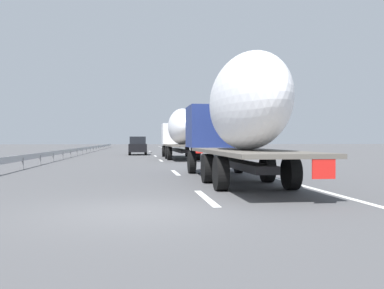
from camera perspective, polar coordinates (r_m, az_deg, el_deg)
name	(u,v)px	position (r m, az deg, el deg)	size (l,w,h in m)	color
ground_plane	(137,154)	(49.04, -7.39, -1.24)	(260.00, 260.00, 0.00)	#4C4C4F
lane_stripe_0	(206,198)	(11.27, 1.90, -7.15)	(3.20, 0.20, 0.01)	white
lane_stripe_1	(176,173)	(20.00, -2.20, -3.79)	(3.20, 0.20, 0.01)	white
lane_stripe_2	(161,160)	(32.30, -4.19, -2.15)	(3.20, 0.20, 0.01)	white
lane_stripe_3	(155,156)	(41.99, -4.93, -1.53)	(3.20, 0.20, 0.01)	white
lane_stripe_4	(152,153)	(52.84, -5.43, -1.11)	(3.20, 0.20, 0.01)	white
lane_stripe_5	(151,153)	(53.28, -5.45, -1.09)	(3.20, 0.20, 0.01)	white
lane_stripe_6	(150,151)	(60.56, -5.68, -0.90)	(3.20, 0.20, 0.01)	white
lane_stripe_7	(147,149)	(80.59, -6.11, -0.55)	(3.20, 0.20, 0.01)	white
edge_line_right	(180,152)	(54.32, -1.57, -1.06)	(110.00, 0.20, 0.01)	white
truck_lead	(180,131)	(35.55, -1.57, 1.86)	(12.87, 2.55, 4.07)	silver
truck_trailing	(238,114)	(15.36, 6.20, 4.11)	(12.40, 2.55, 4.37)	navy
car_blue_sedan	(136,143)	(101.66, -7.50, 0.22)	(4.73, 1.78, 1.94)	#28479E
car_black_suv	(138,146)	(45.44, -7.28, -0.17)	(4.43, 1.89, 1.93)	black
road_sign	(190,134)	(54.41, -0.31, 1.44)	(0.10, 0.90, 3.45)	gray
tree_0	(224,125)	(55.94, 4.30, 2.57)	(3.80, 3.80, 5.63)	#472D19
tree_1	(215,128)	(69.10, 3.07, 2.25)	(3.53, 3.53, 5.89)	#472D19
tree_2	(180,129)	(98.35, -1.67, 2.09)	(3.25, 3.25, 6.97)	#472D19
tree_3	(194,128)	(79.84, 0.25, 2.22)	(3.71, 3.71, 6.12)	#472D19
guardrail_median	(86,148)	(52.37, -13.97, -0.51)	(94.00, 0.10, 0.76)	#9EA0A5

